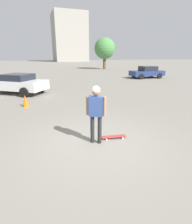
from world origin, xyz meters
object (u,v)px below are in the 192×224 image
(person, at_px, (96,108))
(car_parked_near, at_px, (18,83))
(car_parked_far, at_px, (147,72))
(skateboard, at_px, (114,137))
(traffic_cone, at_px, (25,101))

(person, bearing_deg, car_parked_near, 138.43)
(car_parked_far, bearing_deg, skateboard, 53.62)
(person, bearing_deg, car_parked_far, 81.33)
(person, bearing_deg, traffic_cone, 144.46)
(person, xyz_separation_m, skateboard, (-0.07, 0.65, -1.08))
(person, distance_m, traffic_cone, 5.63)
(car_parked_near, relative_size, traffic_cone, 6.67)
(skateboard, distance_m, car_parked_far, 17.55)
(skateboard, relative_size, car_parked_far, 0.20)
(car_parked_far, bearing_deg, person, 52.14)
(skateboard, height_order, car_parked_far, car_parked_far)
(car_parked_far, distance_m, traffic_cone, 16.27)
(person, xyz_separation_m, traffic_cone, (-5.13, -2.18, -0.81))
(person, relative_size, car_parked_far, 0.44)
(car_parked_near, bearing_deg, skateboard, 148.13)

